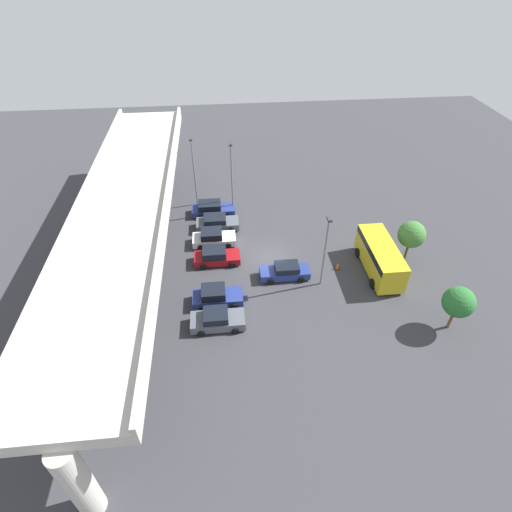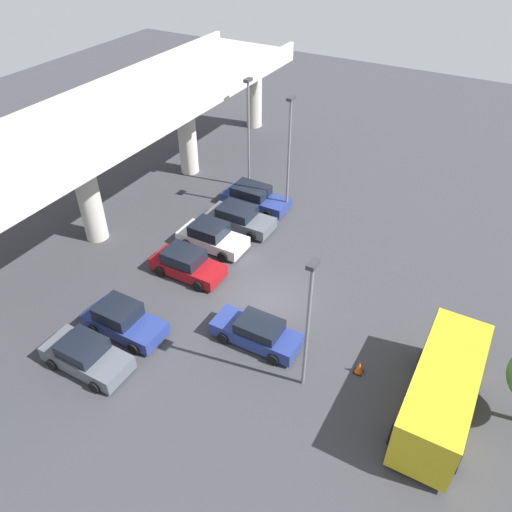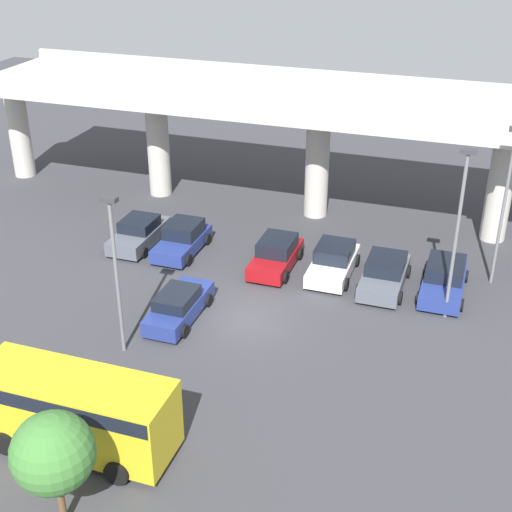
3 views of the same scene
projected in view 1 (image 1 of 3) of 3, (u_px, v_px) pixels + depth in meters
ground_plane at (270, 257)px, 39.75m from camera, size 91.49×91.49×0.00m
highway_overpass at (127, 210)px, 34.74m from camera, size 43.47×7.54×8.03m
parked_car_0 at (217, 320)px, 32.46m from camera, size 2.19×4.42×1.56m
parked_car_1 at (217, 296)px, 34.49m from camera, size 2.17×4.33×1.65m
parked_car_2 at (285, 271)px, 37.08m from camera, size 1.98×4.60×1.47m
parked_car_3 at (216, 256)px, 38.70m from camera, size 2.14×4.42×1.61m
parked_car_4 at (213, 238)px, 41.03m from camera, size 2.23×4.41×1.62m
parked_car_5 at (217, 223)px, 43.19m from camera, size 2.25×4.56×1.52m
parked_car_6 at (212, 209)px, 45.39m from camera, size 2.23×4.82×1.51m
shuttle_bus at (380, 256)px, 37.19m from camera, size 7.22×2.79×2.91m
lamp_post_near_aisle at (326, 247)px, 34.09m from camera, size 0.70×0.35×7.25m
lamp_post_mid_lot at (194, 168)px, 44.39m from camera, size 0.70×0.35×8.20m
lamp_post_by_overpass at (232, 173)px, 43.23m from camera, size 0.70×0.35×8.28m
tree_front_left at (459, 302)px, 30.95m from camera, size 2.48×2.48×4.16m
tree_front_centre at (412, 235)px, 37.81m from camera, size 2.59×2.59×4.22m
traffic_cone at (338, 266)px, 38.22m from camera, size 0.44×0.44×0.70m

